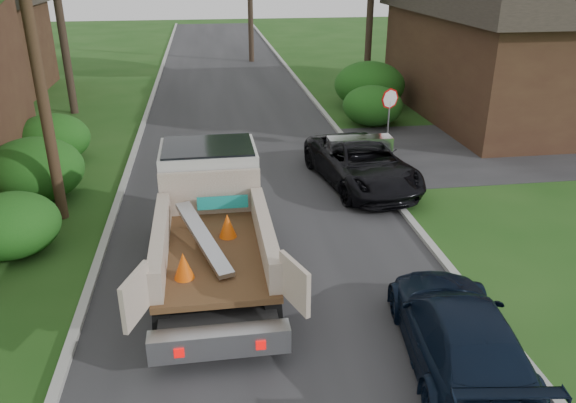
# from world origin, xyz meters

# --- Properties ---
(ground) EXTENTS (120.00, 120.00, 0.00)m
(ground) POSITION_xyz_m (0.00, 0.00, 0.00)
(ground) COLOR #1B4513
(ground) RESTS_ON ground
(road) EXTENTS (8.00, 90.00, 0.02)m
(road) POSITION_xyz_m (0.00, 10.00, 0.00)
(road) COLOR #28282B
(road) RESTS_ON ground
(side_street) EXTENTS (16.00, 7.00, 0.02)m
(side_street) POSITION_xyz_m (12.00, 9.00, 0.01)
(side_street) COLOR #28282B
(side_street) RESTS_ON ground
(curb_left) EXTENTS (0.20, 90.00, 0.12)m
(curb_left) POSITION_xyz_m (-4.10, 10.00, 0.06)
(curb_left) COLOR #9E9E99
(curb_left) RESTS_ON ground
(curb_right) EXTENTS (0.20, 90.00, 0.12)m
(curb_right) POSITION_xyz_m (4.10, 10.00, 0.06)
(curb_right) COLOR #9E9E99
(curb_right) RESTS_ON ground
(stop_sign) EXTENTS (0.71, 0.32, 2.48)m
(stop_sign) POSITION_xyz_m (5.20, 9.00, 1.78)
(stop_sign) COLOR slate
(stop_sign) RESTS_ON ground
(utility_pole) EXTENTS (2.42, 1.25, 10.00)m
(utility_pole) POSITION_xyz_m (-5.48, 4.98, 5.17)
(utility_pole) COLOR #382619
(utility_pole) RESTS_ON ground
(house_right) EXTENTS (9.72, 12.96, 6.20)m
(house_right) POSITION_xyz_m (13.00, 14.00, 3.16)
(house_right) COLOR #3C2318
(house_right) RESTS_ON ground
(hedge_left_a) EXTENTS (2.34, 2.34, 1.53)m
(hedge_left_a) POSITION_xyz_m (-6.20, 3.00, 0.77)
(hedge_left_a) COLOR #104913
(hedge_left_a) RESTS_ON ground
(hedge_left_b) EXTENTS (2.86, 2.86, 1.87)m
(hedge_left_b) POSITION_xyz_m (-6.50, 6.50, 0.94)
(hedge_left_b) COLOR #104913
(hedge_left_b) RESTS_ON ground
(hedge_left_c) EXTENTS (2.60, 2.60, 1.70)m
(hedge_left_c) POSITION_xyz_m (-6.80, 10.00, 0.85)
(hedge_left_c) COLOR #104913
(hedge_left_c) RESTS_ON ground
(hedge_right_a) EXTENTS (2.60, 2.60, 1.70)m
(hedge_right_a) POSITION_xyz_m (5.80, 13.00, 0.85)
(hedge_right_a) COLOR #104913
(hedge_right_a) RESTS_ON ground
(hedge_right_b) EXTENTS (3.38, 3.38, 2.21)m
(hedge_right_b) POSITION_xyz_m (6.50, 16.00, 1.10)
(hedge_right_b) COLOR #104913
(hedge_right_b) RESTS_ON ground
(flatbed_truck) EXTENTS (3.09, 6.60, 2.49)m
(flatbed_truck) POSITION_xyz_m (-1.34, 2.03, 1.36)
(flatbed_truck) COLOR black
(flatbed_truck) RESTS_ON ground
(black_pickup) EXTENTS (3.14, 5.52, 1.45)m
(black_pickup) POSITION_xyz_m (3.47, 6.20, 0.73)
(black_pickup) COLOR black
(black_pickup) RESTS_ON ground
(navy_suv) EXTENTS (2.44, 4.80, 1.33)m
(navy_suv) POSITION_xyz_m (2.88, -2.50, 0.67)
(navy_suv) COLOR black
(navy_suv) RESTS_ON ground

